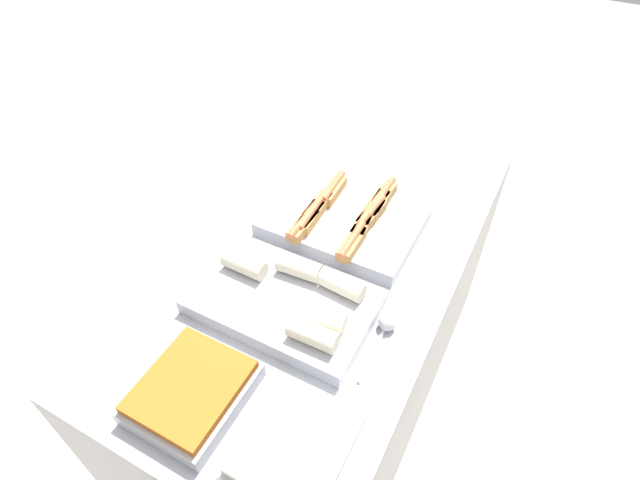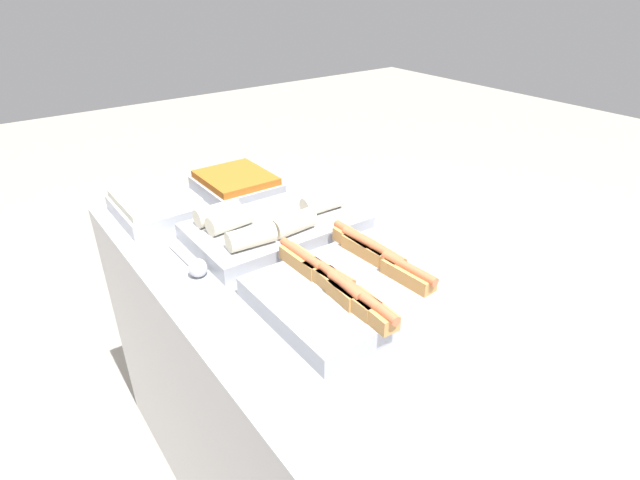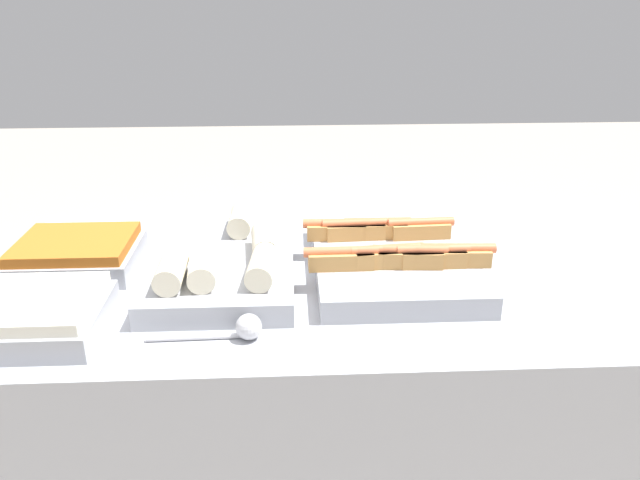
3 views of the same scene
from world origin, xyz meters
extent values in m
cube|color=#A8AAB2|center=(0.00, 0.00, 0.46)|extent=(1.63, 0.82, 0.92)
cube|color=#A8AAB2|center=(0.10, 0.00, 0.95)|extent=(0.36, 0.49, 0.05)
cube|color=tan|center=(0.18, 0.08, 0.99)|extent=(0.14, 0.05, 0.04)
cylinder|color=#D66B42|center=(0.18, 0.08, 1.01)|extent=(0.16, 0.03, 0.02)
cube|color=tan|center=(0.08, -0.08, 0.99)|extent=(0.14, 0.06, 0.04)
cylinder|color=#D66B42|center=(0.08, -0.08, 1.01)|extent=(0.16, 0.04, 0.02)
cube|color=tan|center=(0.02, 0.08, 0.99)|extent=(0.14, 0.05, 0.04)
cylinder|color=#D66B42|center=(0.02, 0.08, 1.01)|extent=(0.16, 0.03, 0.02)
cube|color=tan|center=(0.23, -0.08, 0.99)|extent=(0.14, 0.05, 0.04)
cylinder|color=#D66B42|center=(0.23, -0.08, 1.01)|extent=(0.16, 0.03, 0.02)
cube|color=tan|center=(0.08, 0.09, 0.99)|extent=(0.14, 0.05, 0.04)
cylinder|color=#D66B42|center=(0.08, 0.09, 1.01)|extent=(0.16, 0.02, 0.02)
cube|color=tan|center=(0.13, -0.09, 0.99)|extent=(0.14, 0.05, 0.04)
cylinder|color=#D66B42|center=(0.13, -0.09, 1.01)|extent=(0.16, 0.03, 0.02)
cube|color=tan|center=(-0.02, 0.08, 0.99)|extent=(0.14, 0.05, 0.04)
cylinder|color=#D66B42|center=(-0.02, 0.08, 1.01)|extent=(0.16, 0.03, 0.02)
cube|color=tan|center=(0.18, -0.09, 0.99)|extent=(0.14, 0.05, 0.04)
cylinder|color=#D66B42|center=(0.18, -0.09, 1.01)|extent=(0.16, 0.02, 0.02)
cube|color=tan|center=(-0.02, -0.09, 0.99)|extent=(0.14, 0.05, 0.04)
cylinder|color=#D66B42|center=(-0.02, -0.09, 1.01)|extent=(0.16, 0.02, 0.02)
cube|color=#A8AAB2|center=(-0.28, 0.00, 0.95)|extent=(0.31, 0.50, 0.05)
cylinder|color=beige|center=(-0.19, -0.14, 1.00)|extent=(0.07, 0.14, 0.06)
cylinder|color=beige|center=(-0.37, -0.14, 1.00)|extent=(0.06, 0.13, 0.06)
cylinder|color=beige|center=(-0.25, 0.15, 1.00)|extent=(0.06, 0.13, 0.06)
cylinder|color=beige|center=(-0.31, -0.14, 1.00)|extent=(0.07, 0.14, 0.06)
cylinder|color=beige|center=(-0.19, 0.00, 1.00)|extent=(0.07, 0.13, 0.06)
cube|color=#A8AAB2|center=(-0.63, -0.24, 0.95)|extent=(0.28, 0.24, 0.05)
cube|color=silver|center=(-0.63, -0.24, 0.99)|extent=(0.25, 0.22, 0.02)
cube|color=#A8AAB2|center=(-0.63, 0.05, 0.95)|extent=(0.28, 0.24, 0.05)
cube|color=#B7601E|center=(-0.63, 0.05, 0.99)|extent=(0.25, 0.22, 0.02)
cylinder|color=silver|center=(-0.31, -0.28, 0.93)|extent=(0.19, 0.01, 0.01)
sphere|color=silver|center=(-0.21, -0.28, 0.95)|extent=(0.05, 0.05, 0.05)
camera|label=1|loc=(-1.02, -0.50, 2.05)|focal=28.00mm
camera|label=2|loc=(0.86, -0.68, 1.64)|focal=28.00mm
camera|label=3|loc=(-0.13, -1.30, 1.54)|focal=35.00mm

